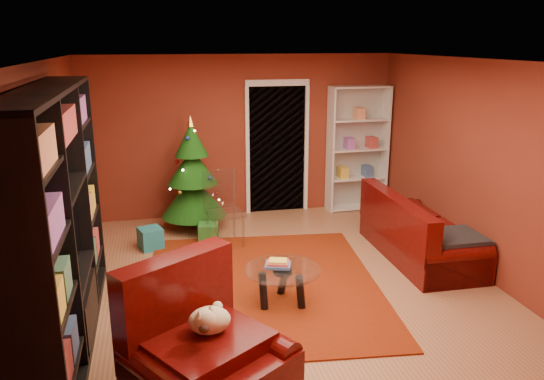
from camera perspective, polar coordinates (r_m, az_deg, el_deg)
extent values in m
cube|color=brown|center=(6.47, 0.77, -10.16)|extent=(5.00, 5.50, 0.05)
cube|color=silver|center=(5.82, 0.87, 14.01)|extent=(5.00, 5.50, 0.05)
cube|color=maroon|center=(8.67, -3.39, 5.80)|extent=(5.00, 0.05, 2.60)
cube|color=maroon|center=(5.98, -23.46, -0.14)|extent=(0.05, 5.50, 2.60)
cube|color=maroon|center=(7.01, 21.36, 2.30)|extent=(0.05, 5.50, 2.60)
cube|color=maroon|center=(6.38, -1.17, -10.19)|extent=(3.04, 3.45, 0.02)
cube|color=#1B7784|center=(7.60, -12.93, -5.08)|extent=(0.38, 0.38, 0.30)
cube|color=#246E25|center=(7.69, -6.84, -4.61)|extent=(0.32, 0.32, 0.27)
cube|color=#AD1C30|center=(8.51, -7.55, -2.77)|extent=(0.27, 0.27, 0.22)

